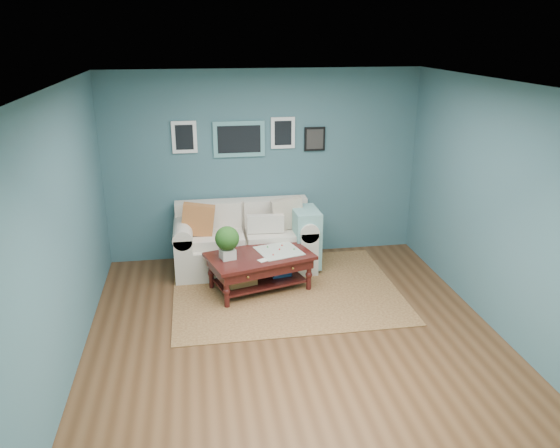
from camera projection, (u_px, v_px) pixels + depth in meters
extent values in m
plane|color=brown|center=(296.00, 340.00, 5.94)|extent=(5.00, 5.00, 0.00)
plane|color=white|center=(298.00, 86.00, 5.03)|extent=(5.00, 5.00, 0.00)
cube|color=#3D636A|center=(264.00, 166.00, 7.81)|extent=(4.50, 0.02, 2.70)
cube|color=#3D636A|center=(378.00, 365.00, 3.16)|extent=(4.50, 0.02, 2.70)
cube|color=#3D636A|center=(63.00, 236.00, 5.14)|extent=(0.02, 5.00, 2.70)
cube|color=#3D636A|center=(504.00, 212.00, 5.82)|extent=(0.02, 5.00, 2.70)
cube|color=#5D9C9D|center=(239.00, 139.00, 7.60)|extent=(0.72, 0.03, 0.50)
cube|color=black|center=(239.00, 139.00, 7.58)|extent=(0.60, 0.01, 0.38)
cube|color=white|center=(184.00, 137.00, 7.47)|extent=(0.34, 0.03, 0.44)
cube|color=white|center=(283.00, 133.00, 7.67)|extent=(0.34, 0.03, 0.44)
cube|color=black|center=(315.00, 139.00, 7.77)|extent=(0.30, 0.03, 0.34)
cube|color=#553117|center=(286.00, 290.00, 7.06)|extent=(2.87, 2.29, 0.01)
cube|color=beige|center=(245.00, 254.00, 7.66)|extent=(1.43, 0.89, 0.42)
cube|color=beige|center=(242.00, 216.00, 7.83)|extent=(1.88, 0.22, 0.48)
cube|color=beige|center=(184.00, 251.00, 7.50)|extent=(0.24, 0.89, 0.63)
cube|color=beige|center=(303.00, 244.00, 7.76)|extent=(0.24, 0.89, 0.63)
cylinder|color=beige|center=(183.00, 230.00, 7.40)|extent=(0.26, 0.89, 0.26)
cylinder|color=beige|center=(304.00, 223.00, 7.65)|extent=(0.26, 0.89, 0.26)
cube|color=beige|center=(217.00, 239.00, 7.46)|extent=(0.73, 0.57, 0.13)
cube|color=beige|center=(272.00, 236.00, 7.57)|extent=(0.73, 0.57, 0.13)
cube|color=beige|center=(215.00, 215.00, 7.64)|extent=(0.73, 0.12, 0.36)
cube|color=beige|center=(269.00, 212.00, 7.75)|extent=(0.73, 0.12, 0.36)
cube|color=#CD6327|center=(198.00, 220.00, 7.33)|extent=(0.49, 0.17, 0.48)
cube|color=beige|center=(287.00, 213.00, 7.58)|extent=(0.48, 0.18, 0.47)
cube|color=beige|center=(265.00, 224.00, 7.45)|extent=(0.50, 0.12, 0.24)
cube|color=#7BAEA5|center=(305.00, 237.00, 7.59)|extent=(0.34, 0.56, 0.81)
cube|color=black|center=(260.00, 256.00, 6.95)|extent=(1.45, 1.08, 0.04)
cube|color=black|center=(260.00, 262.00, 6.98)|extent=(1.35, 0.98, 0.13)
cube|color=black|center=(260.00, 280.00, 7.07)|extent=(1.21, 0.84, 0.03)
sphere|color=gold|center=(248.00, 277.00, 6.56)|extent=(0.03, 0.03, 0.03)
sphere|color=gold|center=(293.00, 268.00, 6.81)|extent=(0.03, 0.03, 0.03)
cylinder|color=black|center=(227.00, 291.00, 6.56)|extent=(0.06, 0.06, 0.44)
cylinder|color=black|center=(309.00, 274.00, 7.01)|extent=(0.06, 0.06, 0.44)
cylinder|color=black|center=(211.00, 273.00, 7.06)|extent=(0.06, 0.06, 0.44)
cylinder|color=black|center=(289.00, 258.00, 7.51)|extent=(0.06, 0.06, 0.44)
cube|color=silver|center=(228.00, 254.00, 6.80)|extent=(0.21, 0.21, 0.13)
sphere|color=#234C17|center=(227.00, 238.00, 6.74)|extent=(0.30, 0.30, 0.30)
cube|color=silver|center=(279.00, 251.00, 7.05)|extent=(0.64, 0.64, 0.01)
cube|color=olive|center=(240.00, 276.00, 6.92)|extent=(0.42, 0.35, 0.22)
cube|color=navy|center=(280.00, 271.00, 7.18)|extent=(0.30, 0.26, 0.12)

